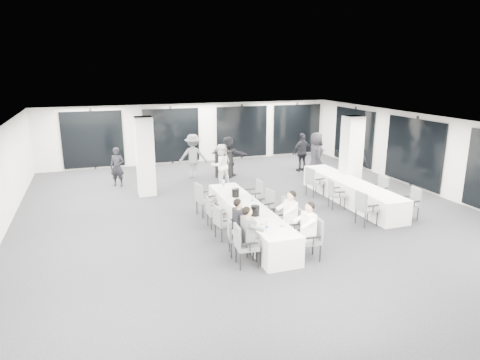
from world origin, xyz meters
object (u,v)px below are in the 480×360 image
(chair_side_right_far, at_px, (353,176))
(standing_guest_b, at_px, (220,162))
(standing_guest_d, at_px, (302,150))
(standing_guest_f, at_px, (228,153))
(chair_main_right_second, at_px, (294,224))
(standing_guest_a, at_px, (224,162))
(chair_main_left_far, at_px, (203,197))
(chair_side_right_mid, at_px, (380,189))
(chair_main_right_mid, at_px, (282,214))
(chair_side_left_mid, at_px, (335,192))
(chair_main_left_mid, at_px, (222,220))
(standing_guest_e, at_px, (316,152))
(banquet_table_main, at_px, (248,219))
(ice_bucket_near, at_px, (255,211))
(chair_side_left_far, at_px, (313,180))
(banquet_table_side, at_px, (350,192))
(chair_main_left_fourth, at_px, (213,211))
(standing_guest_h, at_px, (358,160))
(standing_guest_c, at_px, (193,153))
(chair_side_left_near, at_px, (365,206))
(chair_main_right_near, at_px, (312,236))
(cocktail_table, at_px, (224,163))
(chair_main_right_fourth, at_px, (267,204))
(chair_main_left_near, at_px, (243,243))
(ice_bucket_far, at_px, (235,193))
(chair_side_right_near, at_px, (411,201))
(chair_main_left_second, at_px, (235,235))
(standing_guest_g, at_px, (117,164))

(chair_side_right_far, xyz_separation_m, standing_guest_b, (-4.40, 2.30, 0.35))
(standing_guest_d, bearing_deg, standing_guest_f, -13.96)
(chair_main_right_second, relative_size, standing_guest_a, 0.53)
(chair_main_left_far, bearing_deg, chair_side_right_mid, 71.63)
(chair_main_right_mid, xyz_separation_m, chair_side_left_mid, (2.52, 1.44, -0.03))
(chair_main_left_mid, height_order, standing_guest_e, standing_guest_e)
(banquet_table_main, bearing_deg, ice_bucket_near, -97.02)
(chair_side_left_far, bearing_deg, banquet_table_side, 30.40)
(chair_main_left_fourth, bearing_deg, chair_side_right_mid, 92.12)
(banquet_table_side, height_order, standing_guest_d, standing_guest_d)
(ice_bucket_near, bearing_deg, standing_guest_h, 35.08)
(standing_guest_c, bearing_deg, chair_main_left_fourth, 97.63)
(chair_main_right_mid, bearing_deg, chair_main_right_second, 172.52)
(chair_main_right_mid, xyz_separation_m, ice_bucket_near, (-0.93, -0.35, 0.31))
(banquet_table_side, relative_size, chair_side_left_near, 4.95)
(chair_main_right_near, bearing_deg, standing_guest_c, 10.95)
(chair_main_left_far, xyz_separation_m, chair_side_left_far, (4.19, 0.74, -0.00))
(chair_side_left_far, xyz_separation_m, standing_guest_a, (-2.50, 2.53, 0.31))
(banquet_table_side, distance_m, cocktail_table, 5.59)
(chair_main_right_fourth, height_order, standing_guest_f, standing_guest_f)
(chair_main_left_near, distance_m, chair_main_right_fourth, 3.10)
(chair_main_left_near, height_order, chair_main_right_mid, chair_main_left_near)
(chair_side_right_far, bearing_deg, ice_bucket_far, 104.41)
(cocktail_table, height_order, chair_side_left_near, cocktail_table)
(standing_guest_c, distance_m, ice_bucket_far, 5.50)
(chair_main_left_near, height_order, chair_side_right_near, chair_main_left_near)
(chair_main_left_near, bearing_deg, chair_main_left_second, -176.07)
(chair_main_right_mid, xyz_separation_m, ice_bucket_far, (-0.89, 1.37, 0.30))
(chair_main_left_mid, height_order, ice_bucket_far, ice_bucket_far)
(standing_guest_b, relative_size, standing_guest_f, 0.97)
(chair_main_right_near, height_order, chair_side_left_far, chair_side_left_far)
(standing_guest_b, bearing_deg, chair_side_right_near, 116.12)
(chair_side_left_mid, bearing_deg, standing_guest_h, 146.78)
(banquet_table_main, xyz_separation_m, chair_side_left_near, (3.35, -0.60, 0.20))
(standing_guest_b, distance_m, standing_guest_h, 5.38)
(chair_side_right_mid, bearing_deg, standing_guest_d, -3.76)
(chair_main_left_mid, relative_size, standing_guest_h, 0.48)
(chair_side_right_mid, bearing_deg, chair_main_left_mid, 94.03)
(chair_side_right_far, relative_size, standing_guest_f, 0.53)
(chair_side_left_mid, distance_m, ice_bucket_near, 3.91)
(chair_main_left_near, bearing_deg, standing_guest_h, 133.48)
(chair_main_left_mid, bearing_deg, ice_bucket_far, 136.91)
(chair_main_left_mid, bearing_deg, chair_side_left_near, 74.85)
(chair_side_right_mid, distance_m, standing_guest_e, 3.95)
(chair_side_right_near, xyz_separation_m, standing_guest_c, (-5.08, 7.04, 0.48))
(chair_main_right_mid, distance_m, standing_guest_g, 7.63)
(banquet_table_side, bearing_deg, standing_guest_f, 119.67)
(chair_side_right_near, bearing_deg, chair_main_left_far, 72.89)
(banquet_table_side, xyz_separation_m, ice_bucket_near, (-4.28, -2.16, 0.51))
(chair_side_right_mid, bearing_deg, standing_guest_c, 35.25)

